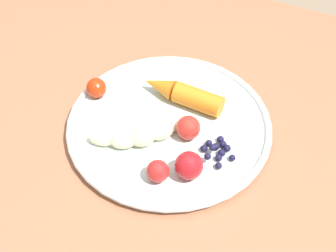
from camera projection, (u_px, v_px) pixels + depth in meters
name	position (u px, v px, depth m)	size (l,w,h in m)	color
dining_table	(146.00, 152.00, 0.88)	(1.14, 0.85, 0.72)	#9D6345
plate	(168.00, 127.00, 0.80)	(0.33, 0.33, 0.02)	silver
banana	(142.00, 135.00, 0.76)	(0.13, 0.12, 0.03)	beige
carrot_orange	(183.00, 94.00, 0.82)	(0.14, 0.04, 0.04)	orange
blueberry_pile	(217.00, 150.00, 0.75)	(0.06, 0.06, 0.02)	#191638
tomato_near	(189.00, 166.00, 0.71)	(0.04, 0.04, 0.04)	red
tomato_mid	(96.00, 88.00, 0.83)	(0.03, 0.03, 0.03)	red
tomato_far	(188.00, 128.00, 0.77)	(0.04, 0.04, 0.04)	red
tomato_extra	(158.00, 171.00, 0.71)	(0.03, 0.03, 0.03)	red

